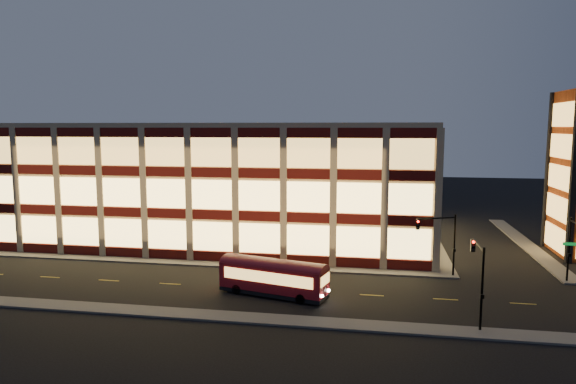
# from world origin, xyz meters

# --- Properties ---
(ground) EXTENTS (200.00, 200.00, 0.00)m
(ground) POSITION_xyz_m (0.00, 0.00, 0.00)
(ground) COLOR black
(ground) RESTS_ON ground
(sidewalk_office_south) EXTENTS (54.00, 2.00, 0.15)m
(sidewalk_office_south) POSITION_xyz_m (-3.00, 1.00, 0.07)
(sidewalk_office_south) COLOR #514F4C
(sidewalk_office_south) RESTS_ON ground
(sidewalk_office_east) EXTENTS (2.00, 30.00, 0.15)m
(sidewalk_office_east) POSITION_xyz_m (23.00, 17.00, 0.07)
(sidewalk_office_east) COLOR #514F4C
(sidewalk_office_east) RESTS_ON ground
(sidewalk_tower_west) EXTENTS (2.00, 30.00, 0.15)m
(sidewalk_tower_west) POSITION_xyz_m (34.00, 17.00, 0.07)
(sidewalk_tower_west) COLOR #514F4C
(sidewalk_tower_west) RESTS_ON ground
(sidewalk_near) EXTENTS (100.00, 2.00, 0.15)m
(sidewalk_near) POSITION_xyz_m (0.00, -13.00, 0.07)
(sidewalk_near) COLOR #514F4C
(sidewalk_near) RESTS_ON ground
(office_building) EXTENTS (50.45, 30.45, 14.50)m
(office_building) POSITION_xyz_m (-2.91, 16.91, 7.25)
(office_building) COLOR tan
(office_building) RESTS_ON ground
(traffic_signal_far) EXTENTS (3.79, 1.87, 6.00)m
(traffic_signal_far) POSITION_xyz_m (22.21, 0.24, 4.11)
(traffic_signal_far) COLOR black
(traffic_signal_far) RESTS_ON ground
(traffic_signal_right) EXTENTS (1.20, 4.37, 6.00)m
(traffic_signal_right) POSITION_xyz_m (33.50, -0.62, 4.10)
(traffic_signal_right) COLOR black
(traffic_signal_right) RESTS_ON ground
(traffic_signal_near) EXTENTS (0.32, 4.45, 6.00)m
(traffic_signal_near) POSITION_xyz_m (23.50, -11.03, 4.13)
(traffic_signal_near) COLOR black
(traffic_signal_near) RESTS_ON ground
(trolley_bus) EXTENTS (9.51, 4.58, 3.12)m
(trolley_bus) POSITION_xyz_m (7.82, -7.41, 1.73)
(trolley_bus) COLOR maroon
(trolley_bus) RESTS_ON ground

